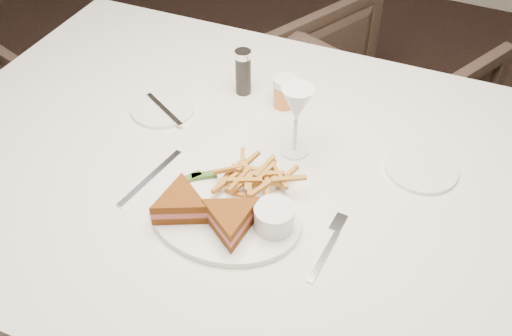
{
  "coord_description": "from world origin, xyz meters",
  "views": [
    {
      "loc": [
        0.65,
        -0.92,
        1.62
      ],
      "look_at": [
        0.27,
        -0.13,
        0.8
      ],
      "focal_mm": 40.0,
      "sensor_mm": 36.0,
      "label": 1
    }
  ],
  "objects": [
    {
      "name": "ground",
      "position": [
        0.0,
        0.0,
        0.0
      ],
      "size": [
        5.0,
        5.0,
        0.0
      ],
      "primitive_type": "plane",
      "color": "black",
      "rests_on": "ground"
    },
    {
      "name": "table",
      "position": [
        0.27,
        -0.08,
        0.38
      ],
      "size": [
        1.69,
        1.17,
        0.75
      ],
      "primitive_type": "cube",
      "rotation": [
        0.0,
        0.0,
        0.05
      ],
      "color": "white",
      "rests_on": "ground"
    },
    {
      "name": "table_setting",
      "position": [
        0.26,
        -0.14,
        0.79
      ],
      "size": [
        0.8,
        0.6,
        0.18
      ],
      "color": "white",
      "rests_on": "table"
    },
    {
      "name": "chair_far",
      "position": [
        0.3,
        0.9,
        0.33
      ],
      "size": [
        0.82,
        0.8,
        0.65
      ],
      "primitive_type": "imported",
      "rotation": [
        0.0,
        0.0,
        2.72
      ],
      "color": "#423128",
      "rests_on": "ground"
    }
  ]
}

